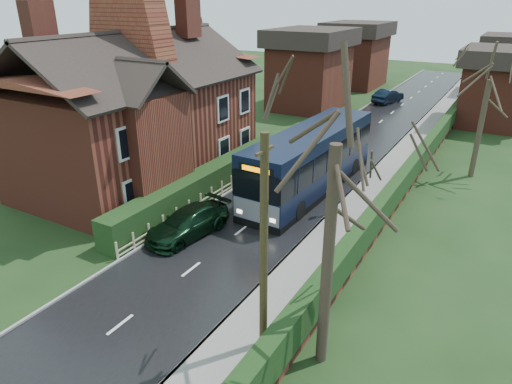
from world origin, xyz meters
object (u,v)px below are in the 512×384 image
Objects in this scene: telegraph_pole at (264,249)px; brick_house at (138,109)px; car_silver at (276,155)px; bus_stop_sign at (335,183)px; bus at (311,161)px; car_green at (188,223)px.

brick_house is at bearing 145.32° from telegraph_pole.
bus_stop_sign reaches higher than car_silver.
bus_stop_sign is (11.93, 1.12, -2.60)m from brick_house.
car_silver is 1.58× the size of bus_stop_sign.
brick_house is 5.43× the size of bus_stop_sign.
bus is 1.67× the size of telegraph_pole.
bus_stop_sign reaches higher than car_green.
car_green is (-2.72, -7.93, -1.13)m from bus.
car_silver is 17.44m from telegraph_pole.
bus is at bearing 130.27° from bus_stop_sign.
bus is at bearing 79.15° from car_green.
telegraph_pole is (4.00, -12.73, 1.85)m from bus.
brick_house is 2.03× the size of telegraph_pole.
brick_house is 8.93m from car_green.
telegraph_pole is at bearing -64.42° from car_silver.
telegraph_pole is at bearing -34.28° from brick_house.
car_silver is at bearing 46.24° from brick_house.
bus is 2.82× the size of car_silver.
brick_house is at bearing 155.08° from car_green.
bus is at bearing 107.05° from telegraph_pole.
car_silver is (5.93, 6.20, -3.65)m from brick_house.
bus is 13.48m from telegraph_pole.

